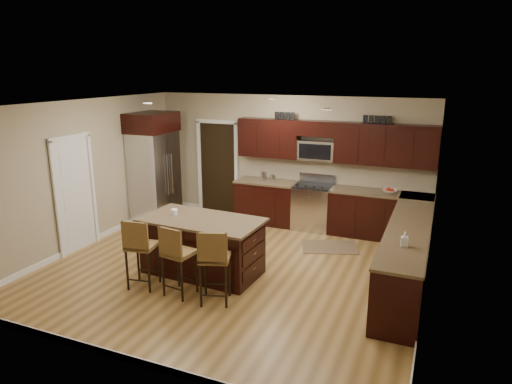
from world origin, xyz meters
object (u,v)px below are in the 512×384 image
at_px(island, 203,248).
at_px(stool_mid, 176,253).
at_px(refrigerator, 154,167).
at_px(range, 313,206).
at_px(stool_right, 214,258).
at_px(stool_left, 140,246).

bearing_deg(island, stool_mid, -83.79).
bearing_deg(refrigerator, range, 13.73).
bearing_deg(range, refrigerator, -166.27).
bearing_deg(stool_mid, island, 101.00).
xyz_separation_m(stool_mid, stool_right, (0.61, 0.00, 0.02)).
height_order(island, refrigerator, refrigerator).
distance_m(range, stool_mid, 3.75).
distance_m(stool_left, refrigerator, 3.30).
bearing_deg(refrigerator, island, -41.18).
xyz_separation_m(range, stool_left, (-1.64, -3.61, 0.21)).
xyz_separation_m(stool_left, refrigerator, (-1.66, 2.80, 0.52)).
distance_m(range, island, 2.96).
distance_m(stool_right, refrigerator, 4.07).
xyz_separation_m(island, stool_mid, (0.05, -0.84, 0.24)).
bearing_deg(island, refrigerator, 141.71).
xyz_separation_m(range, stool_right, (-0.40, -3.61, 0.22)).
distance_m(island, stool_left, 1.05).
height_order(range, stool_mid, range).
bearing_deg(refrigerator, stool_left, -59.37).
height_order(range, stool_right, range).
bearing_deg(stool_mid, refrigerator, 136.91).
xyz_separation_m(stool_mid, refrigerator, (-2.29, 2.80, 0.53)).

